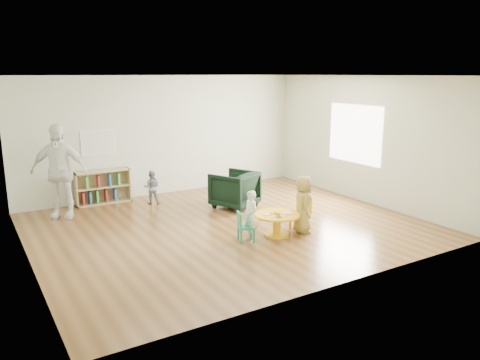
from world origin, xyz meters
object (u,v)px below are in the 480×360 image
Objects in this scene: activity_table at (277,220)px; child_right at (303,204)px; toddler at (152,187)px; bookshelf at (102,187)px; adult_caretaker at (59,171)px; kid_chair_right at (301,211)px; armchair at (235,189)px; child_left at (251,216)px; kid_chair_left at (244,226)px.

child_right is at bearing -9.59° from activity_table.
activity_table is 1.07× the size of toddler.
bookshelf is 1.30m from adult_caretaker.
armchair reaches higher than kid_chair_right.
adult_caretaker is at bearing -44.26° from armchair.
adult_caretaker is (-2.50, 3.16, 0.49)m from child_left.
armchair is 1.86m from toddler.
armchair is at bearing 30.44° from child_right.
adult_caretaker reaches higher than toddler.
activity_table is 0.57m from child_right.
child_right is (2.59, -3.86, 0.16)m from bookshelf.
child_right is at bearing 86.40° from child_left.
bookshelf reaches higher than kid_chair_left.
kid_chair_left is 0.59× the size of child_left.
adult_caretaker is (-0.98, -0.63, 0.58)m from bookshelf.
adult_caretaker is at bearing 134.24° from activity_table.
activity_table is 0.67× the size of bookshelf.
activity_table is 0.65m from kid_chair_right.
toddler is (-1.15, 3.15, 0.10)m from activity_table.
kid_chair_left is at bearing 176.72° from activity_table.
bookshelf is 4.65m from child_right.
activity_table is 1.52× the size of kid_chair_left.
bookshelf is 1.33× the size of child_left.
kid_chair_left is 3.98m from adult_caretaker.
bookshelf is at bearing 58.22° from child_right.
bookshelf reaches higher than kid_chair_right.
kid_chair_right is 0.70× the size of armchair.
toddler reaches higher than kid_chair_right.
kid_chair_right is 0.32× the size of adult_caretaker.
child_left is (1.51, -3.79, 0.08)m from bookshelf.
bookshelf and toddler have the same top height.
child_right is at bearing 125.84° from kid_chair_right.
activity_table is at bearing -61.12° from bookshelf.
armchair is (-0.35, 1.87, 0.07)m from kid_chair_right.
kid_chair_right is at bearing 111.63° from kid_chair_left.
armchair is (0.29, 1.98, 0.11)m from activity_table.
toddler is at bearing 51.48° from child_right.
armchair is 0.46× the size of adult_caretaker.
child_right is 1.41× the size of toddler.
bookshelf is at bearing 118.88° from activity_table.
child_left reaches higher than kid_chair_left.
adult_caretaker is at bearing -123.79° from kid_chair_left.
toddler reaches higher than kid_chair_left.
kid_chair_left reaches higher than activity_table.
activity_table is 0.89× the size of child_left.
kid_chair_left is 1.21m from child_right.
toddler is 2.00m from adult_caretaker.
child_right is 3.64m from toddler.
bookshelf is 2.98m from armchair.
kid_chair_right is at bearing 147.16° from toddler.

